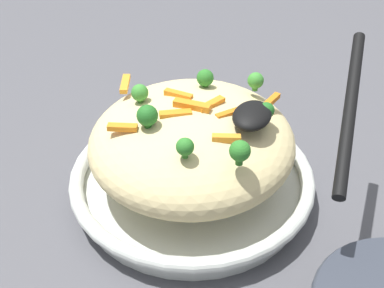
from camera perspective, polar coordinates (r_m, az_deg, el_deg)
ground_plane at (r=0.61m, az=0.00°, el=-5.66°), size 2.40×2.40×0.00m
serving_bowl at (r=0.59m, az=0.00°, el=-4.19°), size 0.30×0.30×0.04m
pasta_mound at (r=0.56m, az=0.00°, el=0.36°), size 0.24×0.24×0.09m
carrot_piece_0 at (r=0.51m, az=-8.23°, el=1.97°), size 0.02×0.03×0.01m
carrot_piece_1 at (r=0.53m, az=4.86°, el=3.77°), size 0.04×0.03×0.01m
carrot_piece_2 at (r=0.59m, az=-7.91°, el=7.08°), size 0.04×0.02×0.01m
carrot_piece_3 at (r=0.52m, az=-1.96°, el=3.58°), size 0.03×0.04×0.01m
carrot_piece_4 at (r=0.53m, az=-0.14°, el=4.73°), size 0.01×0.04×0.01m
carrot_piece_5 at (r=0.56m, az=-1.63°, el=5.84°), size 0.01×0.03×0.01m
carrot_piece_6 at (r=0.54m, az=2.27°, el=4.72°), size 0.04×0.02×0.01m
carrot_piece_7 at (r=0.56m, az=9.15°, el=4.88°), size 0.04×0.02×0.01m
carrot_piece_8 at (r=0.49m, az=4.08°, el=0.66°), size 0.02×0.03×0.01m
broccoli_floret_0 at (r=0.52m, az=8.77°, el=3.91°), size 0.02×0.02×0.02m
broccoli_floret_1 at (r=0.58m, az=1.56°, el=7.79°), size 0.02×0.02×0.02m
broccoli_floret_2 at (r=0.46m, az=5.69°, el=-0.87°), size 0.02×0.02×0.03m
broccoli_floret_3 at (r=0.55m, az=-6.26°, el=5.95°), size 0.02×0.02×0.02m
broccoli_floret_4 at (r=0.47m, az=-0.83°, el=-0.36°), size 0.02×0.02×0.02m
broccoli_floret_5 at (r=0.50m, az=-5.30°, el=3.34°), size 0.02×0.02×0.03m
broccoli_floret_6 at (r=0.58m, az=7.53°, el=7.43°), size 0.02×0.02×0.02m
serving_spoon at (r=0.50m, az=11.57°, el=3.62°), size 0.19×0.13×0.08m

